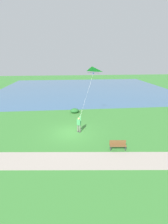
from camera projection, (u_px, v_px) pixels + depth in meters
The scene contains 7 objects.
ground_plane at pixel (71, 132), 18.07m from camera, with size 120.00×120.00×0.00m, color #33702D.
lake_water at pixel (84, 89), 43.13m from camera, with size 36.00×44.00×0.01m, color #385B7F.
walkway_path at pixel (97, 160), 13.16m from camera, with size 2.40×32.00×0.02m, color gray.
person_kite_flyer at pixel (79, 123), 17.83m from camera, with size 0.62×0.51×1.83m.
flying_kite at pixel (92, 71), 19.80m from camera, with size 4.23×2.64×5.10m.
park_bench_near_walkway at pixel (118, 144), 14.59m from camera, with size 0.58×1.53×0.88m.
lakeside_shrub at pixel (75, 111), 24.31m from camera, with size 1.11×1.32×0.67m, color #236028.
Camera 1 is at (16.41, -0.16, 8.04)m, focal length 25.74 mm.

